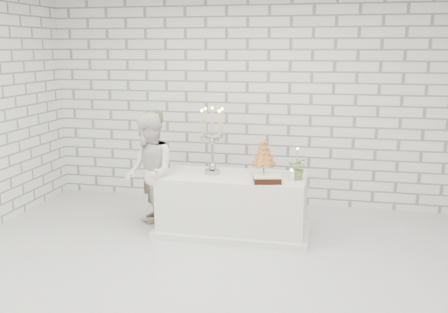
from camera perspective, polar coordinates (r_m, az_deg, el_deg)
ground at (r=5.57m, az=-2.03°, el=-12.38°), size 6.00×5.00×0.01m
wall_back at (r=7.56m, az=2.58°, el=5.97°), size 6.00×0.01×3.00m
wall_front at (r=2.84m, az=-14.84°, el=-4.88°), size 6.00×0.01×3.00m
cake_table at (r=6.44m, az=1.01°, el=-5.35°), size 1.80×0.80×0.75m
groom at (r=6.85m, az=-8.07°, el=-1.12°), size 0.56×0.65×1.50m
bride at (r=6.46m, az=-8.37°, el=-1.85°), size 0.87×0.93×1.53m
candelabra at (r=6.32m, az=-1.32°, el=1.78°), size 0.36×0.36×0.85m
croquembouche at (r=6.26m, az=4.48°, el=-0.13°), size 0.38×0.38×0.47m
chocolate_cake at (r=6.01m, az=4.85°, el=-2.54°), size 0.36×0.29×0.08m
pillar_candle at (r=6.13m, az=7.56°, el=-2.13°), size 0.10×0.10×0.12m
extra_taper at (r=6.40m, az=8.18°, el=-0.63°), size 0.06×0.06×0.32m
flowers at (r=6.19m, az=8.32°, el=-1.29°), size 0.28×0.25×0.27m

